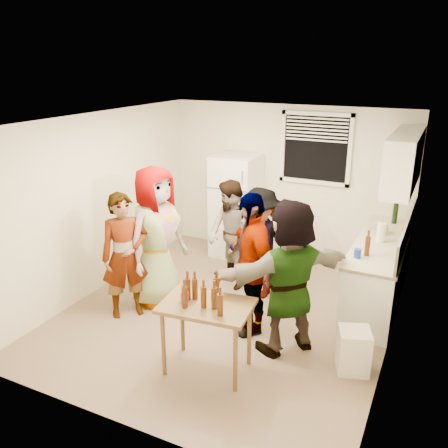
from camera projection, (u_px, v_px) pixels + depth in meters
The scene contains 23 objects.
room at pixel (228, 312), 6.26m from camera, with size 4.00×4.50×2.50m, color #EBE5CA, non-canonical shape.
window at pixel (316, 149), 7.34m from camera, with size 1.12×0.10×1.06m, color white, non-canonical shape.
refrigerator at pixel (236, 206), 7.88m from camera, with size 0.70×0.70×1.70m, color white.
counter_lower at pixel (378, 273), 6.40m from camera, with size 0.60×2.20×0.86m, color white.
countertop at pixel (382, 242), 6.25m from camera, with size 0.64×2.22×0.04m, color beige.
backsplash at pixel (407, 231), 6.06m from camera, with size 0.03×2.20×0.36m, color #B8B3A9.
upper_cabinets at pixel (404, 160), 6.01m from camera, with size 0.34×1.60×0.70m, color white.
kettle at pixel (381, 234), 6.49m from camera, with size 0.23×0.19×0.19m, color silver, non-canonical shape.
paper_towel at pixel (380, 242), 6.21m from camera, with size 0.12×0.12×0.26m, color white.
wine_bottle at pixel (394, 223), 6.90m from camera, with size 0.07×0.07×0.30m, color black.
beer_bottle_counter at pixel (366, 255), 5.77m from camera, with size 0.06×0.06×0.24m, color #47230C.
blue_cup at pixel (357, 258), 5.71m from camera, with size 0.08×0.08×0.11m, color #1636A4.
picture_frame at pixel (403, 232), 6.34m from camera, with size 0.02×0.18×0.15m, color gold.
trash_bin at pixel (354, 350), 5.02m from camera, with size 0.33×0.33×0.48m, color silver.
serving_table at pixel (207, 369), 5.12m from camera, with size 0.93×0.62×0.79m, color brown, non-canonical shape.
beer_bottle_table at pixel (188, 299), 4.95m from camera, with size 0.06×0.06×0.24m, color #47230C.
red_cup at pixel (185, 302), 4.90m from camera, with size 0.09×0.09×0.12m, color red.
guest_grey at pixel (160, 301), 6.54m from camera, with size 0.93×1.90×0.61m, color #9B9B9B.
guest_stripe at pixel (129, 313), 6.24m from camera, with size 0.60×1.64×0.39m, color #141933.
guest_back_left at pixel (230, 285), 7.03m from camera, with size 0.77×1.58×0.60m, color #4F3124.
guest_back_right at pixel (258, 294), 6.74m from camera, with size 1.01×1.56×0.58m, color #414045.
guest_black at pixel (250, 328), 5.90m from camera, with size 1.02×1.75×0.43m, color black.
guest_orange at pixel (286, 347), 5.50m from camera, with size 1.66×1.80×0.53m, color #E99A4F.
Camera 1 is at (2.34, -5.00, 3.17)m, focal length 38.00 mm.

